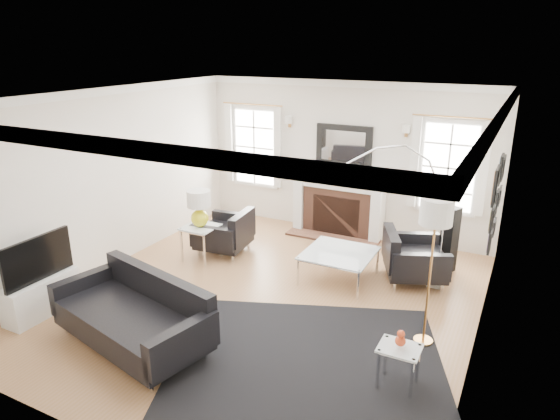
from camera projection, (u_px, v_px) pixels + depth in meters
The scene contains 25 objects.
floor at pixel (266, 298), 7.03m from camera, with size 6.00×6.00×0.00m, color #9E6E42.
back_wall at pixel (344, 159), 9.11m from camera, with size 5.50×0.04×2.80m, color silver.
front_wall at pixel (88, 305), 4.05m from camera, with size 5.50×0.04×2.80m, color silver.
left_wall at pixel (111, 179), 7.77m from camera, with size 0.04×6.00×2.80m, color silver.
right_wall at pixel (488, 240), 5.40m from camera, with size 0.04×6.00×2.80m, color silver.
ceiling at pixel (264, 96), 6.13m from camera, with size 5.50×6.00×0.02m, color white.
crown_molding at pixel (264, 101), 6.15m from camera, with size 5.50×6.00×0.12m, color white.
fireplace at pixel (338, 207), 9.21m from camera, with size 1.70×0.69×1.11m.
mantel_mirror at pixel (344, 146), 8.99m from camera, with size 1.05×0.07×0.75m.
window_left at pixel (255, 147), 9.85m from camera, with size 1.24×0.15×1.62m.
window_right at pixel (449, 167), 8.25m from camera, with size 1.24×0.15×1.62m.
gallery_wall at pixel (497, 196), 6.46m from camera, with size 0.04×1.73×1.29m.
tv_unit at pixel (41, 291), 6.55m from camera, with size 0.35×1.00×1.09m.
area_rug at pixel (307, 361), 5.64m from camera, with size 3.02×2.52×0.01m, color black.
sofa at pixel (136, 316), 5.88m from camera, with size 2.21×1.37×0.67m.
armchair_left at pixel (227, 234), 8.47m from camera, with size 0.91×0.99×0.61m.
armchair_right at pixel (411, 258), 7.45m from camera, with size 1.15×1.21×0.65m.
coffee_table at pixel (339, 254), 7.46m from camera, with size 1.00×1.00×0.45m.
side_table_left at pixel (201, 233), 8.14m from camera, with size 0.53×0.53×0.58m.
nesting_table at pixel (399, 356), 5.13m from camera, with size 0.43×0.36×0.47m.
gourd_lamp at pixel (199, 206), 7.99m from camera, with size 0.38×0.38×0.61m.
orange_vase at pixel (401, 339), 5.07m from camera, with size 0.11×0.11×0.18m.
arc_floor_lamp at pixel (390, 212), 6.89m from camera, with size 1.57×1.45×2.22m.
stick_floor_lamp at pixel (436, 220), 5.51m from camera, with size 0.37×0.37×1.81m.
speaker_tower at pixel (449, 239), 7.73m from camera, with size 0.21×0.21×1.05m, color black.
Camera 1 is at (3.03, -5.48, 3.43)m, focal length 32.00 mm.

